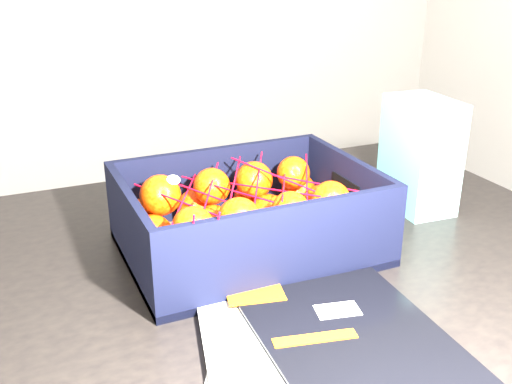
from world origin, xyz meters
name	(u,v)px	position (x,y,z in m)	size (l,w,h in m)	color
table	(233,311)	(-0.25, -0.29, 0.65)	(1.21, 0.82, 0.75)	black
magazine_stack	(320,355)	(-0.26, -0.56, 0.76)	(0.34, 0.35, 0.02)	silver
produce_crate	(248,226)	(-0.22, -0.28, 0.79)	(0.37, 0.28, 0.13)	brown
clementine_heap	(249,217)	(-0.22, -0.28, 0.81)	(0.36, 0.26, 0.11)	#FF3A05
mesh_net	(244,192)	(-0.23, -0.29, 0.85)	(0.30, 0.25, 0.09)	red
retail_carton	(420,155)	(0.13, -0.24, 0.85)	(0.09, 0.13, 0.20)	silver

